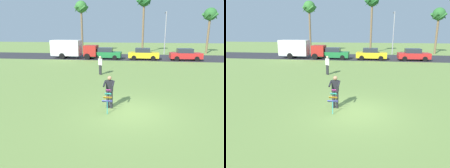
% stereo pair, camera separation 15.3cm
% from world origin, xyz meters
% --- Properties ---
extents(ground_plane, '(120.00, 120.00, 0.00)m').
position_xyz_m(ground_plane, '(0.00, 0.00, 0.00)').
color(ground_plane, olive).
extents(road_strip, '(120.00, 8.00, 0.01)m').
position_xyz_m(road_strip, '(0.00, 21.98, 0.01)').
color(road_strip, '#2D2D33').
rests_on(road_strip, ground).
extents(person_kite_flyer, '(0.53, 0.65, 1.73)m').
position_xyz_m(person_kite_flyer, '(-1.06, 0.45, 0.95)').
color(person_kite_flyer, '#26262B').
rests_on(person_kite_flyer, ground).
extents(kite_held, '(0.51, 0.64, 1.13)m').
position_xyz_m(kite_held, '(-1.05, -0.23, 0.76)').
color(kite_held, '#D83399').
rests_on(kite_held, ground).
extents(parked_truck_red_cab, '(6.76, 2.28, 2.62)m').
position_xyz_m(parked_truck_red_cab, '(-9.32, 19.58, 1.41)').
color(parked_truck_red_cab, '#B2231E').
rests_on(parked_truck_red_cab, ground).
extents(parked_car_green, '(4.24, 1.92, 1.60)m').
position_xyz_m(parked_car_green, '(-4.26, 19.59, 0.77)').
color(parked_car_green, '#1E7238').
rests_on(parked_car_green, ground).
extents(parked_car_yellow, '(4.26, 1.96, 1.60)m').
position_xyz_m(parked_car_yellow, '(1.02, 19.59, 0.77)').
color(parked_car_yellow, yellow).
rests_on(parked_car_yellow, ground).
extents(parked_car_red, '(4.23, 1.90, 1.60)m').
position_xyz_m(parked_car_red, '(6.71, 19.58, 0.77)').
color(parked_car_red, red).
rests_on(parked_car_red, ground).
extents(palm_tree_left_near, '(2.58, 2.71, 9.11)m').
position_xyz_m(palm_tree_left_near, '(-10.15, 28.37, 7.65)').
color(palm_tree_left_near, brown).
rests_on(palm_tree_left_near, ground).
extents(palm_tree_right_near, '(2.58, 2.71, 10.07)m').
position_xyz_m(palm_tree_right_near, '(0.98, 28.67, 8.52)').
color(palm_tree_right_near, brown).
rests_on(palm_tree_right_near, ground).
extents(palm_tree_centre_far, '(2.58, 2.71, 7.69)m').
position_xyz_m(palm_tree_centre_far, '(12.14, 28.72, 6.33)').
color(palm_tree_centre_far, brown).
rests_on(palm_tree_centre_far, ground).
extents(streetlight_pole, '(0.24, 1.65, 7.00)m').
position_xyz_m(streetlight_pole, '(4.66, 26.77, 4.00)').
color(streetlight_pole, '#9E9EA3').
rests_on(streetlight_pole, ground).
extents(person_walker_near, '(0.42, 0.44, 1.73)m').
position_xyz_m(person_walker_near, '(-3.10, 8.79, 0.93)').
color(person_walker_near, '#26262B').
rests_on(person_walker_near, ground).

